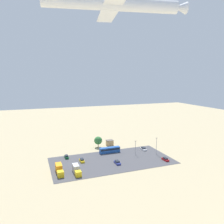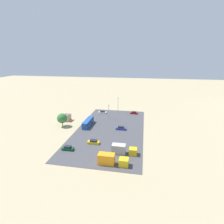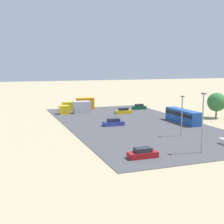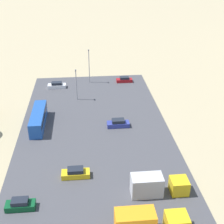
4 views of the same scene
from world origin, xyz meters
TOP-DOWN VIEW (x-y plane):
  - ground_plane at (0.00, 0.00)m, footprint 400.00×400.00m
  - parking_lot_surface at (0.00, 10.64)m, footprint 59.47×29.92m
  - bus at (-2.94, -0.77)m, footprint 11.40×2.52m
  - parked_car_0 at (-0.84, 15.47)m, footprint 1.93×4.54m
  - parked_car_1 at (20.59, -0.73)m, footprint 1.71×4.12m
  - parked_car_2 at (-22.48, 1.74)m, footprint 1.93×4.68m
  - parked_car_3 at (14.36, 6.92)m, footprint 1.82×4.50m
  - parked_car_4 at (-24.79, 19.89)m, footprint 1.74×4.32m
  - parked_truck_0 at (19.42, 18.75)m, footprint 2.52×8.50m
  - parked_truck_1 at (26.32, 16.04)m, footprint 2.58×9.39m
  - light_pole_lot_centre at (-14.67, 7.06)m, footprint 0.90×0.28m
  - light_pole_lot_edge at (-25.48, 10.42)m, footprint 0.90×0.28m

SIDE VIEW (x-z plane):
  - ground_plane at x=0.00m, z-range 0.00..0.00m
  - parking_lot_surface at x=0.00m, z-range 0.00..0.08m
  - parked_car_4 at x=-24.79m, z-range -0.04..1.42m
  - parked_car_2 at x=-22.48m, z-range -0.05..1.50m
  - parked_car_3 at x=14.36m, z-range -0.05..1.52m
  - parked_car_1 at x=20.59m, z-range -0.05..1.53m
  - parked_car_0 at x=-0.84m, z-range -0.05..1.54m
  - parked_truck_0 at x=19.42m, z-range -0.06..3.18m
  - parked_truck_1 at x=26.32m, z-range -0.06..3.36m
  - bus at x=-2.94m, z-range 0.20..3.21m
  - light_pole_lot_centre at x=-14.67m, z-range 0.50..8.04m
  - light_pole_lot_edge at x=-25.48m, z-range 0.51..9.58m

